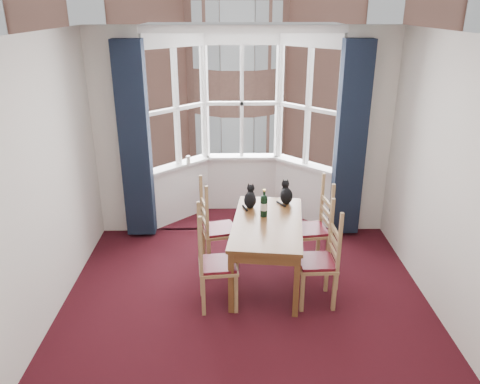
{
  "coord_description": "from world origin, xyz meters",
  "views": [
    {
      "loc": [
        -0.13,
        -3.88,
        3.04
      ],
      "look_at": [
        -0.06,
        1.05,
        1.05
      ],
      "focal_mm": 35.0,
      "sensor_mm": 36.0,
      "label": 1
    }
  ],
  "objects_px": {
    "chair_left_far": "(212,231)",
    "chair_right_far": "(318,230)",
    "chair_left_near": "(209,266)",
    "cat_right": "(286,194)",
    "cat_left": "(250,198)",
    "wine_bottle": "(264,205)",
    "dining_table": "(267,229)",
    "chair_right_near": "(325,263)",
    "candle_tall": "(188,160)"
  },
  "relations": [
    {
      "from": "chair_left_far",
      "to": "candle_tall",
      "type": "relative_size",
      "value": 7.5
    },
    {
      "from": "chair_left_far",
      "to": "cat_right",
      "type": "height_order",
      "value": "cat_right"
    },
    {
      "from": "chair_left_far",
      "to": "chair_right_far",
      "type": "distance_m",
      "value": 1.29
    },
    {
      "from": "dining_table",
      "to": "candle_tall",
      "type": "relative_size",
      "value": 12.39
    },
    {
      "from": "dining_table",
      "to": "chair_left_near",
      "type": "height_order",
      "value": "chair_left_near"
    },
    {
      "from": "chair_left_near",
      "to": "chair_right_near",
      "type": "distance_m",
      "value": 1.23
    },
    {
      "from": "cat_left",
      "to": "chair_right_far",
      "type": "bearing_deg",
      "value": -5.46
    },
    {
      "from": "chair_left_near",
      "to": "cat_right",
      "type": "bearing_deg",
      "value": 48.32
    },
    {
      "from": "cat_left",
      "to": "wine_bottle",
      "type": "xyz_separation_m",
      "value": [
        0.15,
        -0.27,
        0.03
      ]
    },
    {
      "from": "cat_left",
      "to": "cat_right",
      "type": "bearing_deg",
      "value": 14.31
    },
    {
      "from": "chair_left_far",
      "to": "chair_right_far",
      "type": "relative_size",
      "value": 1.0
    },
    {
      "from": "chair_right_near",
      "to": "candle_tall",
      "type": "xyz_separation_m",
      "value": [
        -1.62,
        2.16,
        0.46
      ]
    },
    {
      "from": "chair_right_near",
      "to": "wine_bottle",
      "type": "height_order",
      "value": "wine_bottle"
    },
    {
      "from": "chair_left_near",
      "to": "cat_right",
      "type": "distance_m",
      "value": 1.42
    },
    {
      "from": "chair_left_near",
      "to": "chair_right_near",
      "type": "bearing_deg",
      "value": 2.35
    },
    {
      "from": "chair_right_far",
      "to": "cat_right",
      "type": "xyz_separation_m",
      "value": [
        -0.38,
        0.19,
        0.4
      ]
    },
    {
      "from": "dining_table",
      "to": "candle_tall",
      "type": "height_order",
      "value": "candle_tall"
    },
    {
      "from": "dining_table",
      "to": "chair_right_far",
      "type": "xyz_separation_m",
      "value": [
        0.64,
        0.34,
        -0.19
      ]
    },
    {
      "from": "dining_table",
      "to": "wine_bottle",
      "type": "bearing_deg",
      "value": 103.31
    },
    {
      "from": "cat_right",
      "to": "wine_bottle",
      "type": "distance_m",
      "value": 0.48
    },
    {
      "from": "cat_right",
      "to": "wine_bottle",
      "type": "bearing_deg",
      "value": -128.06
    },
    {
      "from": "dining_table",
      "to": "chair_right_near",
      "type": "relative_size",
      "value": 1.65
    },
    {
      "from": "chair_right_far",
      "to": "wine_bottle",
      "type": "bearing_deg",
      "value": -164.59
    },
    {
      "from": "dining_table",
      "to": "chair_left_far",
      "type": "relative_size",
      "value": 1.65
    },
    {
      "from": "dining_table",
      "to": "wine_bottle",
      "type": "relative_size",
      "value": 4.62
    },
    {
      "from": "chair_right_far",
      "to": "chair_right_near",
      "type": "bearing_deg",
      "value": -94.33
    },
    {
      "from": "chair_left_near",
      "to": "chair_left_far",
      "type": "relative_size",
      "value": 1.0
    },
    {
      "from": "chair_right_far",
      "to": "chair_left_far",
      "type": "bearing_deg",
      "value": -179.63
    },
    {
      "from": "dining_table",
      "to": "cat_left",
      "type": "height_order",
      "value": "cat_left"
    },
    {
      "from": "chair_right_near",
      "to": "candle_tall",
      "type": "relative_size",
      "value": 7.5
    },
    {
      "from": "wine_bottle",
      "to": "candle_tall",
      "type": "bearing_deg",
      "value": 122.57
    },
    {
      "from": "chair_left_far",
      "to": "chair_left_near",
      "type": "bearing_deg",
      "value": -89.68
    },
    {
      "from": "chair_right_far",
      "to": "cat_left",
      "type": "relative_size",
      "value": 3.18
    },
    {
      "from": "chair_right_near",
      "to": "chair_right_far",
      "type": "xyz_separation_m",
      "value": [
        0.06,
        0.77,
        0.0
      ]
    },
    {
      "from": "cat_right",
      "to": "chair_left_far",
      "type": "bearing_deg",
      "value": -167.53
    },
    {
      "from": "chair_left_far",
      "to": "cat_left",
      "type": "relative_size",
      "value": 3.18
    },
    {
      "from": "dining_table",
      "to": "chair_right_far",
      "type": "relative_size",
      "value": 1.65
    },
    {
      "from": "cat_left",
      "to": "chair_right_near",
      "type": "bearing_deg",
      "value": -47.96
    },
    {
      "from": "cat_right",
      "to": "candle_tall",
      "type": "relative_size",
      "value": 2.44
    },
    {
      "from": "chair_left_near",
      "to": "chair_left_far",
      "type": "xyz_separation_m",
      "value": [
        -0.0,
        0.82,
        0.0
      ]
    },
    {
      "from": "chair_right_far",
      "to": "cat_right",
      "type": "relative_size",
      "value": 3.08
    },
    {
      "from": "cat_right",
      "to": "candle_tall",
      "type": "bearing_deg",
      "value": 137.55
    },
    {
      "from": "chair_right_far",
      "to": "candle_tall",
      "type": "height_order",
      "value": "candle_tall"
    },
    {
      "from": "chair_left_far",
      "to": "cat_left",
      "type": "distance_m",
      "value": 0.61
    },
    {
      "from": "dining_table",
      "to": "chair_left_far",
      "type": "xyz_separation_m",
      "value": [
        -0.65,
        0.33,
        -0.19
      ]
    },
    {
      "from": "chair_left_far",
      "to": "chair_right_near",
      "type": "relative_size",
      "value": 1.0
    },
    {
      "from": "chair_left_near",
      "to": "chair_right_far",
      "type": "relative_size",
      "value": 1.0
    },
    {
      "from": "chair_left_near",
      "to": "chair_right_far",
      "type": "bearing_deg",
      "value": 32.64
    },
    {
      "from": "chair_left_near",
      "to": "wine_bottle",
      "type": "bearing_deg",
      "value": 46.33
    },
    {
      "from": "chair_right_near",
      "to": "wine_bottle",
      "type": "relative_size",
      "value": 2.8
    }
  ]
}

